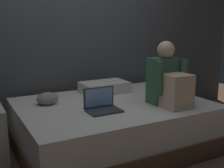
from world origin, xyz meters
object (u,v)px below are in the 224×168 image
at_px(person_sitting, 168,81).
at_px(pillow, 104,87).
at_px(laptop, 102,105).
at_px(bed, 113,125).
at_px(clothes_pile, 47,99).

xyz_separation_m(person_sitting, pillow, (-0.33, 0.80, -0.19)).
bearing_deg(laptop, person_sitting, -10.85).
bearing_deg(bed, clothes_pile, 157.24).
height_order(person_sitting, clothes_pile, person_sitting).
xyz_separation_m(bed, laptop, (-0.23, -0.21, 0.31)).
distance_m(bed, person_sitting, 0.77).
height_order(person_sitting, laptop, person_sitting).
xyz_separation_m(person_sitting, clothes_pile, (-1.10, 0.61, -0.19)).
bearing_deg(person_sitting, clothes_pile, 150.84).
relative_size(bed, person_sitting, 3.05).
height_order(laptop, clothes_pile, laptop).
relative_size(person_sitting, clothes_pile, 2.86).
xyz_separation_m(bed, clothes_pile, (-0.64, 0.27, 0.31)).
height_order(pillow, clothes_pile, pillow).
distance_m(laptop, clothes_pile, 0.63).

